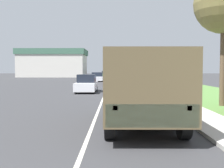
% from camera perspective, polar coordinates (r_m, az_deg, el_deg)
% --- Properties ---
extents(ground_plane, '(180.00, 180.00, 0.00)m').
position_cam_1_polar(ground_plane, '(41.26, -0.63, 0.18)').
color(ground_plane, '#38383A').
extents(lane_centre_stripe, '(0.12, 120.00, 0.00)m').
position_cam_1_polar(lane_centre_stripe, '(41.26, -0.63, 0.18)').
color(lane_centre_stripe, silver).
rests_on(lane_centre_stripe, ground).
extents(sidewalk_right, '(1.80, 120.00, 0.12)m').
position_cam_1_polar(sidewalk_right, '(41.42, 5.60, 0.26)').
color(sidewalk_right, beige).
rests_on(sidewalk_right, ground).
extents(grass_strip_right, '(7.00, 120.00, 0.02)m').
position_cam_1_polar(grass_strip_right, '(42.04, 11.59, 0.18)').
color(grass_strip_right, '#56843D').
rests_on(grass_strip_right, ground).
extents(military_truck, '(2.50, 6.93, 2.66)m').
position_cam_1_polar(military_truck, '(10.47, 5.76, -0.09)').
color(military_truck, '#474C38').
rests_on(military_truck, ground).
extents(car_nearest_ahead, '(1.77, 4.80, 1.60)m').
position_cam_1_polar(car_nearest_ahead, '(25.54, -5.18, -0.03)').
color(car_nearest_ahead, silver).
rests_on(car_nearest_ahead, ground).
extents(car_second_ahead, '(1.74, 4.57, 1.51)m').
position_cam_1_polar(car_second_ahead, '(37.42, 2.28, 0.92)').
color(car_second_ahead, maroon).
rests_on(car_second_ahead, ground).
extents(car_third_ahead, '(1.93, 4.18, 1.53)m').
position_cam_1_polar(car_third_ahead, '(46.66, -3.03, 1.35)').
color(car_third_ahead, silver).
rests_on(car_third_ahead, ground).
extents(car_fourth_ahead, '(1.94, 4.62, 1.46)m').
position_cam_1_polar(car_fourth_ahead, '(58.08, 1.52, 1.67)').
color(car_fourth_ahead, navy).
rests_on(car_fourth_ahead, ground).
extents(car_farthest_ahead, '(1.72, 4.50, 1.55)m').
position_cam_1_polar(car_farthest_ahead, '(72.71, -1.45, 1.99)').
color(car_farthest_ahead, '#336B3D').
rests_on(car_farthest_ahead, ground).
extents(tree_mid_right, '(3.33, 3.33, 7.37)m').
position_cam_1_polar(tree_mid_right, '(17.34, 21.82, 14.81)').
color(tree_mid_right, brown).
rests_on(tree_mid_right, grass_strip_right).
extents(building_distant, '(17.14, 11.34, 7.12)m').
position_cam_1_polar(building_distant, '(75.29, -11.80, 4.18)').
color(building_distant, beige).
rests_on(building_distant, ground).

